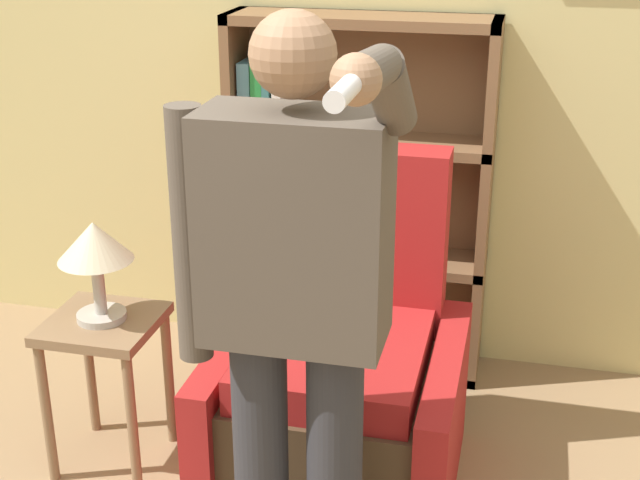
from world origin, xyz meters
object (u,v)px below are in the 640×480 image
object	(u,v)px
side_table	(105,349)
table_lamp	(95,249)
bookcase	(337,201)
armchair	(342,387)
person_standing	(294,307)

from	to	relation	value
side_table	table_lamp	world-z (taller)	table_lamp
side_table	bookcase	bearing A→B (deg)	56.63
armchair	table_lamp	xyz separation A→B (m)	(-0.83, -0.09, 0.47)
bookcase	armchair	distance (m)	0.96
bookcase	table_lamp	size ratio (longest dim) A/B	4.21
side_table	armchair	bearing A→B (deg)	6.43
bookcase	person_standing	distance (m)	1.57
bookcase	side_table	distance (m)	1.17
bookcase	side_table	size ratio (longest dim) A/B	2.62
bookcase	side_table	bearing A→B (deg)	-123.37
armchair	side_table	distance (m)	0.84
bookcase	person_standing	world-z (taller)	person_standing
person_standing	bookcase	bearing A→B (deg)	98.28
armchair	side_table	bearing A→B (deg)	-173.57
table_lamp	side_table	bearing A→B (deg)	135.00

